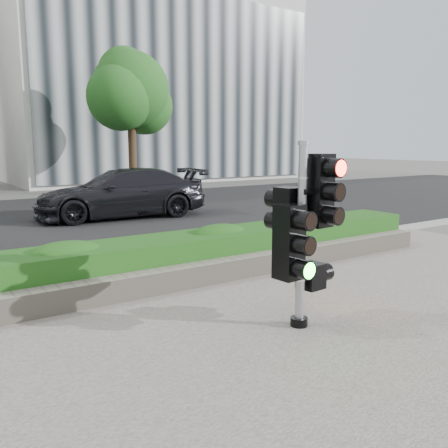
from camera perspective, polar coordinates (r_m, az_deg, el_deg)
The scene contains 10 objects.
ground at distance 5.80m, azimuth 0.98°, elevation -13.15°, with size 120.00×120.00×0.00m, color #51514C.
sidewalk at distance 4.24m, azimuth 22.62°, elevation -22.85°, with size 16.00×11.00×0.03m, color #9E9389.
road at distance 14.87m, azimuth -21.81°, elevation 0.21°, with size 60.00×13.00×0.02m, color black.
curb at distance 8.41m, azimuth -11.53°, elevation -5.66°, with size 60.00×0.25×0.12m, color gray.
stone_wall at distance 7.28m, azimuth -7.72°, elevation -6.81°, with size 12.00×0.32×0.34m, color gray.
hedge at distance 7.80m, azimuth -9.89°, elevation -4.46°, with size 12.00×1.00×0.68m, color #317C26.
building_right at distance 32.79m, azimuth -8.86°, elevation 15.98°, with size 18.00×10.00×12.00m, color #B7B7B2.
tree_right at distance 21.80m, azimuth -11.26°, elevation 15.24°, with size 4.10×3.58×6.53m.
traffic_signal at distance 5.76m, azimuth 9.27°, elevation -0.22°, with size 0.79×0.60×2.25m.
car_dark at distance 14.96m, azimuth -12.23°, elevation 3.67°, with size 2.10×5.17×1.50m, color black.
Camera 1 is at (-3.09, -4.37, 2.23)m, focal length 38.00 mm.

